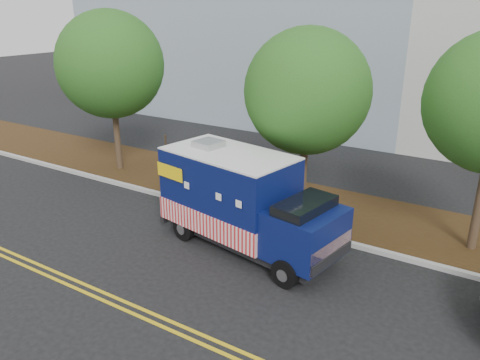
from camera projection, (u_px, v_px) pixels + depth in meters
The scene contains 9 objects.
ground at pixel (235, 237), 15.14m from camera, with size 120.00×120.00×0.00m, color black.
curb at pixel (257, 220), 16.23m from camera, with size 120.00×0.18×0.15m, color #9E9E99.
mulch_strip at pixel (284, 200), 17.90m from camera, with size 120.00×4.00×0.15m, color black.
centerline_near at pixel (139, 308), 11.59m from camera, with size 120.00×0.10×0.01m, color gold.
centerline_far at pixel (132, 313), 11.40m from camera, with size 120.00×0.10×0.01m, color gold.
tree_a at pixel (110, 65), 19.58m from camera, with size 4.49×4.49×6.97m.
tree_b at pixel (307, 92), 15.54m from camera, with size 4.23×4.23×6.48m.
sign_post at pixel (167, 164), 18.35m from camera, with size 0.06×0.06×2.40m, color #473828.
food_truck at pixel (242, 203), 14.21m from camera, with size 6.20×3.18×3.12m.
Camera 1 is at (7.26, -11.42, 7.04)m, focal length 35.00 mm.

